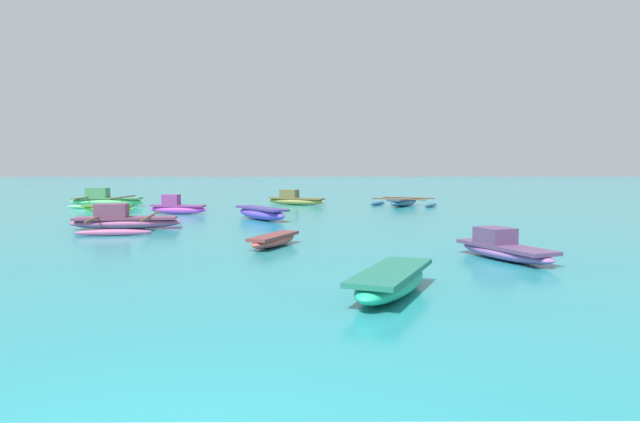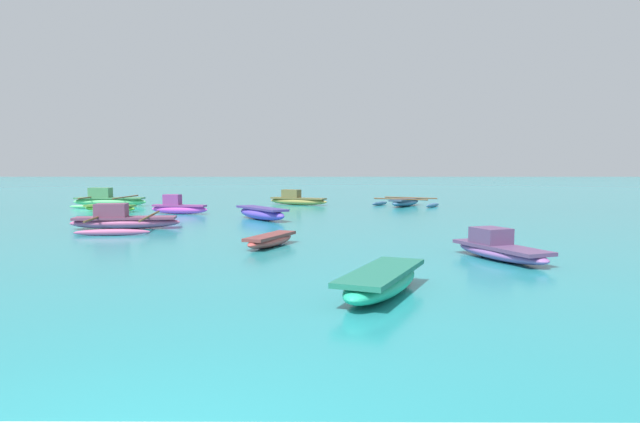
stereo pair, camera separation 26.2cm
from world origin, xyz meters
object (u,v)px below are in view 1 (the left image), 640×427
(moored_boat_2, at_px, (391,281))
(moored_boat_6, at_px, (124,221))
(moored_boat_3, at_px, (503,248))
(moored_boat_7, at_px, (105,200))
(moored_boat_5, at_px, (274,240))
(moored_boat_9, at_px, (177,207))
(moored_boat_8, at_px, (295,200))
(moored_boat_0, at_px, (108,208))
(moored_boat_4, at_px, (261,213))
(moored_boat_1, at_px, (404,202))

(moored_boat_2, bearing_deg, moored_boat_6, 60.54)
(moored_boat_3, relative_size, moored_boat_7, 0.75)
(moored_boat_5, bearing_deg, moored_boat_9, 47.55)
(moored_boat_2, distance_m, moored_boat_6, 12.33)
(moored_boat_5, relative_size, moored_boat_8, 0.68)
(moored_boat_2, bearing_deg, moored_boat_8, 28.94)
(moored_boat_2, height_order, moored_boat_3, moored_boat_3)
(moored_boat_0, xyz_separation_m, moored_boat_6, (3.13, -7.18, 0.10))
(moored_boat_0, bearing_deg, moored_boat_4, -15.95)
(moored_boat_7, xyz_separation_m, moored_boat_8, (9.84, 1.09, -0.03))
(moored_boat_2, bearing_deg, moored_boat_0, 55.04)
(moored_boat_2, bearing_deg, moored_boat_1, 13.57)
(moored_boat_3, xyz_separation_m, moored_boat_6, (-10.50, 6.23, 0.04))
(moored_boat_5, xyz_separation_m, moored_boat_7, (-9.90, 15.20, 0.14))
(moored_boat_1, height_order, moored_boat_9, moored_boat_9)
(moored_boat_5, height_order, moored_boat_6, moored_boat_6)
(moored_boat_4, bearing_deg, moored_boat_7, -164.61)
(moored_boat_8, bearing_deg, moored_boat_9, -102.18)
(moored_boat_7, bearing_deg, moored_boat_9, -43.89)
(moored_boat_4, xyz_separation_m, moored_boat_8, (0.97, 8.80, 0.02))
(moored_boat_2, relative_size, moored_boat_8, 0.87)
(moored_boat_1, distance_m, moored_boat_5, 16.30)
(moored_boat_5, bearing_deg, moored_boat_1, 1.22)
(moored_boat_6, bearing_deg, moored_boat_2, -59.98)
(moored_boat_0, height_order, moored_boat_6, moored_boat_6)
(moored_boat_3, xyz_separation_m, moored_boat_5, (-5.24, 2.03, -0.06))
(moored_boat_9, bearing_deg, moored_boat_0, 171.97)
(moored_boat_2, xyz_separation_m, moored_boat_9, (-7.25, 15.74, 0.07))
(moored_boat_3, bearing_deg, moored_boat_4, -168.52)
(moored_boat_3, distance_m, moored_boat_4, 11.40)
(moored_boat_5, xyz_separation_m, moored_boat_9, (-4.96, 10.19, 0.12))
(moored_boat_0, bearing_deg, moored_boat_6, -54.45)
(moored_boat_7, relative_size, moored_boat_8, 1.15)
(moored_boat_4, bearing_deg, moored_boat_0, -151.51)
(moored_boat_4, xyz_separation_m, moored_boat_7, (-8.87, 7.72, 0.05))
(moored_boat_2, height_order, moored_boat_9, moored_boat_9)
(moored_boat_4, relative_size, moored_boat_9, 1.22)
(moored_boat_1, bearing_deg, moored_boat_9, 145.56)
(moored_boat_6, bearing_deg, moored_boat_9, 79.43)
(moored_boat_5, xyz_separation_m, moored_boat_8, (-0.06, 16.29, 0.11))
(moored_boat_8, bearing_deg, moored_boat_7, -147.08)
(moored_boat_9, bearing_deg, moored_boat_3, -39.01)
(moored_boat_4, distance_m, moored_boat_5, 7.56)
(moored_boat_0, relative_size, moored_boat_2, 0.88)
(moored_boat_7, bearing_deg, moored_boat_3, -47.20)
(moored_boat_2, distance_m, moored_boat_3, 4.59)
(moored_boat_7, height_order, moored_boat_8, moored_boat_7)
(moored_boat_4, bearing_deg, moored_boat_2, -19.26)
(moored_boat_0, height_order, moored_boat_4, moored_boat_4)
(moored_boat_5, bearing_deg, moored_boat_4, 29.48)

